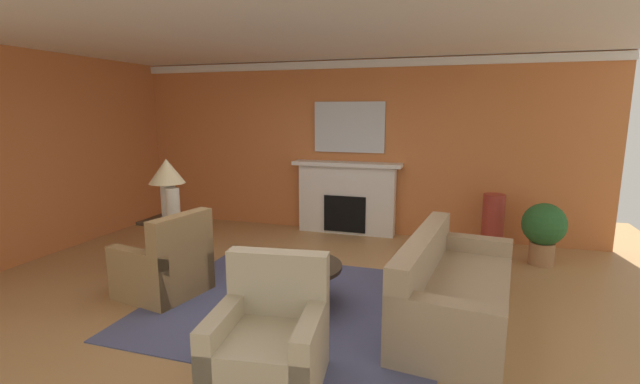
{
  "coord_description": "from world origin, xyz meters",
  "views": [
    {
      "loc": [
        1.8,
        -4.34,
        2.04
      ],
      "look_at": [
        0.12,
        0.99,
        1.0
      ],
      "focal_mm": 24.86,
      "sensor_mm": 36.0,
      "label": 1
    }
  ],
  "objects_px": {
    "armchair_facing_fireplace": "(269,346)",
    "vase_tall_corner": "(493,223)",
    "sofa": "(453,293)",
    "armchair_near_window": "(165,268)",
    "table_lamp": "(167,177)",
    "mantel_mirror": "(349,127)",
    "fireplace": "(347,200)",
    "potted_plant": "(544,229)",
    "side_table": "(171,242)",
    "vase_on_side_table": "(173,205)",
    "coffee_table": "(295,275)"
  },
  "relations": [
    {
      "from": "coffee_table",
      "to": "table_lamp",
      "type": "bearing_deg",
      "value": 166.38
    },
    {
      "from": "mantel_mirror",
      "to": "sofa",
      "type": "relative_size",
      "value": 0.54
    },
    {
      "from": "fireplace",
      "to": "vase_tall_corner",
      "type": "distance_m",
      "value": 2.29
    },
    {
      "from": "vase_on_side_table",
      "to": "potted_plant",
      "type": "xyz_separation_m",
      "value": [
        4.39,
        1.85,
        -0.41
      ]
    },
    {
      "from": "table_lamp",
      "to": "vase_tall_corner",
      "type": "relative_size",
      "value": 0.89
    },
    {
      "from": "fireplace",
      "to": "vase_tall_corner",
      "type": "bearing_deg",
      "value": -7.52
    },
    {
      "from": "fireplace",
      "to": "vase_on_side_table",
      "type": "bearing_deg",
      "value": -120.5
    },
    {
      "from": "armchair_near_window",
      "to": "table_lamp",
      "type": "bearing_deg",
      "value": 120.38
    },
    {
      "from": "armchair_near_window",
      "to": "armchair_facing_fireplace",
      "type": "relative_size",
      "value": 1.0
    },
    {
      "from": "side_table",
      "to": "potted_plant",
      "type": "distance_m",
      "value": 4.86
    },
    {
      "from": "sofa",
      "to": "potted_plant",
      "type": "xyz_separation_m",
      "value": [
        1.11,
        2.08,
        0.19
      ]
    },
    {
      "from": "armchair_facing_fireplace",
      "to": "table_lamp",
      "type": "relative_size",
      "value": 1.27
    },
    {
      "from": "vase_tall_corner",
      "to": "potted_plant",
      "type": "xyz_separation_m",
      "value": [
        0.6,
        -0.42,
        0.07
      ]
    },
    {
      "from": "mantel_mirror",
      "to": "armchair_near_window",
      "type": "distance_m",
      "value": 3.74
    },
    {
      "from": "potted_plant",
      "to": "coffee_table",
      "type": "bearing_deg",
      "value": -141.18
    },
    {
      "from": "armchair_near_window",
      "to": "vase_on_side_table",
      "type": "distance_m",
      "value": 0.81
    },
    {
      "from": "potted_plant",
      "to": "side_table",
      "type": "bearing_deg",
      "value": -159.12
    },
    {
      "from": "armchair_near_window",
      "to": "vase_on_side_table",
      "type": "height_order",
      "value": "vase_on_side_table"
    },
    {
      "from": "vase_tall_corner",
      "to": "armchair_facing_fireplace",
      "type": "bearing_deg",
      "value": -114.56
    },
    {
      "from": "fireplace",
      "to": "coffee_table",
      "type": "bearing_deg",
      "value": -86.72
    },
    {
      "from": "sofa",
      "to": "vase_on_side_table",
      "type": "relative_size",
      "value": 5.3
    },
    {
      "from": "coffee_table",
      "to": "potted_plant",
      "type": "bearing_deg",
      "value": 38.82
    },
    {
      "from": "sofa",
      "to": "side_table",
      "type": "height_order",
      "value": "sofa"
    },
    {
      "from": "mantel_mirror",
      "to": "sofa",
      "type": "distance_m",
      "value": 3.72
    },
    {
      "from": "fireplace",
      "to": "mantel_mirror",
      "type": "bearing_deg",
      "value": 90.0
    },
    {
      "from": "mantel_mirror",
      "to": "vase_on_side_table",
      "type": "relative_size",
      "value": 2.86
    },
    {
      "from": "armchair_facing_fireplace",
      "to": "vase_tall_corner",
      "type": "height_order",
      "value": "armchair_facing_fireplace"
    },
    {
      "from": "vase_on_side_table",
      "to": "potted_plant",
      "type": "height_order",
      "value": "vase_on_side_table"
    },
    {
      "from": "armchair_facing_fireplace",
      "to": "sofa",
      "type": "bearing_deg",
      "value": 47.96
    },
    {
      "from": "armchair_facing_fireplace",
      "to": "table_lamp",
      "type": "xyz_separation_m",
      "value": [
        -2.14,
        1.78,
        0.92
      ]
    },
    {
      "from": "fireplace",
      "to": "coffee_table",
      "type": "distance_m",
      "value": 2.91
    },
    {
      "from": "fireplace",
      "to": "table_lamp",
      "type": "bearing_deg",
      "value": -124.18
    },
    {
      "from": "fireplace",
      "to": "side_table",
      "type": "bearing_deg",
      "value": -124.18
    },
    {
      "from": "sofa",
      "to": "table_lamp",
      "type": "xyz_separation_m",
      "value": [
        -3.43,
        0.35,
        0.93
      ]
    },
    {
      "from": "coffee_table",
      "to": "vase_on_side_table",
      "type": "height_order",
      "value": "vase_on_side_table"
    },
    {
      "from": "fireplace",
      "to": "potted_plant",
      "type": "xyz_separation_m",
      "value": [
        2.87,
        -0.72,
        -0.07
      ]
    },
    {
      "from": "vase_on_side_table",
      "to": "mantel_mirror",
      "type": "bearing_deg",
      "value": 60.63
    },
    {
      "from": "armchair_facing_fireplace",
      "to": "vase_on_side_table",
      "type": "height_order",
      "value": "vase_on_side_table"
    },
    {
      "from": "armchair_facing_fireplace",
      "to": "coffee_table",
      "type": "xyz_separation_m",
      "value": [
        -0.3,
        1.34,
        0.03
      ]
    },
    {
      "from": "mantel_mirror",
      "to": "table_lamp",
      "type": "xyz_separation_m",
      "value": [
        -1.67,
        -2.58,
        -0.54
      ]
    },
    {
      "from": "mantel_mirror",
      "to": "armchair_facing_fireplace",
      "type": "bearing_deg",
      "value": -83.85
    },
    {
      "from": "sofa",
      "to": "armchair_near_window",
      "type": "height_order",
      "value": "armchair_near_window"
    },
    {
      "from": "sofa",
      "to": "potted_plant",
      "type": "distance_m",
      "value": 2.37
    },
    {
      "from": "vase_tall_corner",
      "to": "potted_plant",
      "type": "bearing_deg",
      "value": -35.27
    },
    {
      "from": "coffee_table",
      "to": "potted_plant",
      "type": "height_order",
      "value": "potted_plant"
    },
    {
      "from": "coffee_table",
      "to": "vase_tall_corner",
      "type": "xyz_separation_m",
      "value": [
        2.1,
        2.6,
        0.09
      ]
    },
    {
      "from": "armchair_facing_fireplace",
      "to": "potted_plant",
      "type": "relative_size",
      "value": 1.14
    },
    {
      "from": "side_table",
      "to": "vase_on_side_table",
      "type": "xyz_separation_m",
      "value": [
        0.15,
        -0.12,
        0.51
      ]
    },
    {
      "from": "potted_plant",
      "to": "mantel_mirror",
      "type": "bearing_deg",
      "value": 163.61
    },
    {
      "from": "fireplace",
      "to": "side_table",
      "type": "xyz_separation_m",
      "value": [
        -1.67,
        -2.45,
        -0.17
      ]
    }
  ]
}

